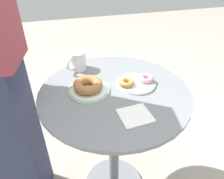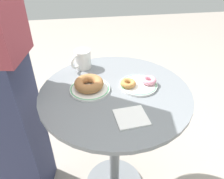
# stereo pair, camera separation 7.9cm
# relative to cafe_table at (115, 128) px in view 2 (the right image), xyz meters

# --- Properties ---
(cafe_table) EXTENTS (0.66, 0.66, 0.73)m
(cafe_table) POSITION_rel_cafe_table_xyz_m (0.00, 0.00, 0.00)
(cafe_table) COLOR slate
(cafe_table) RESTS_ON ground
(plate_left) EXTENTS (0.18, 0.18, 0.01)m
(plate_left) POSITION_rel_cafe_table_xyz_m (-0.11, 0.02, 0.24)
(plate_left) COLOR white
(plate_left) RESTS_ON cafe_table
(plate_right) EXTENTS (0.17, 0.17, 0.01)m
(plate_right) POSITION_rel_cafe_table_xyz_m (0.11, 0.02, 0.24)
(plate_right) COLOR white
(plate_right) RESTS_ON cafe_table
(donut_cinnamon) EXTENTS (0.15, 0.15, 0.04)m
(donut_cinnamon) POSITION_rel_cafe_table_xyz_m (-0.11, 0.03, 0.26)
(donut_cinnamon) COLOR #A36B3D
(donut_cinnamon) RESTS_ON plate_left
(donut_pink_frosted) EXTENTS (0.10, 0.10, 0.02)m
(donut_pink_frosted) POSITION_rel_cafe_table_xyz_m (0.16, 0.03, 0.25)
(donut_pink_frosted) COLOR pink
(donut_pink_frosted) RESTS_ON plate_right
(donut_old_fashioned) EXTENTS (0.08, 0.08, 0.02)m
(donut_old_fashioned) POSITION_rel_cafe_table_xyz_m (0.06, 0.02, 0.25)
(donut_old_fashioned) COLOR #BC7F42
(donut_old_fashioned) RESTS_ON plate_right
(paper_napkin) EXTENTS (0.13, 0.12, 0.01)m
(paper_napkin) POSITION_rel_cafe_table_xyz_m (0.03, -0.18, 0.23)
(paper_napkin) COLOR white
(paper_napkin) RESTS_ON cafe_table
(coffee_mug) EXTENTS (0.10, 0.11, 0.09)m
(coffee_mug) POSITION_rel_cafe_table_xyz_m (-0.13, 0.23, 0.28)
(coffee_mug) COLOR white
(coffee_mug) RESTS_ON cafe_table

